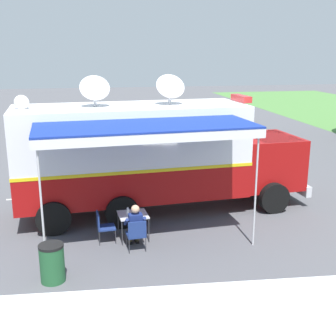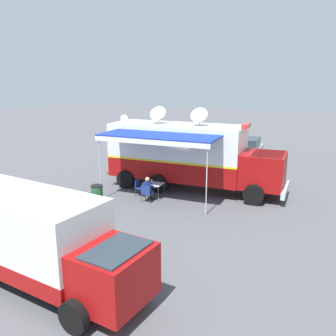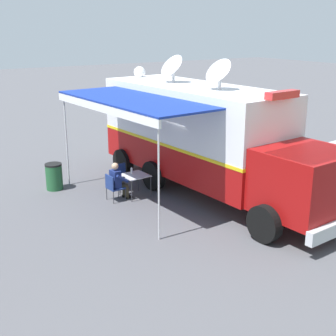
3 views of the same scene
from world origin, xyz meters
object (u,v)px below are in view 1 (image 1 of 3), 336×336
at_px(folding_chair_beside_table, 103,225).
at_px(trash_bin, 52,263).
at_px(seated_responder, 135,225).
at_px(water_bottle, 128,212).
at_px(folding_table, 133,216).
at_px(folding_chair_at_table, 136,233).
at_px(command_truck, 155,153).
at_px(car_behind_truck, 154,139).

bearing_deg(folding_chair_beside_table, trash_bin, -32.31).
height_order(folding_chair_beside_table, seated_responder, seated_responder).
distance_m(water_bottle, seated_responder, 0.61).
xyz_separation_m(folding_table, folding_chair_at_table, (0.80, 0.00, -0.16)).
bearing_deg(water_bottle, folding_chair_beside_table, -87.33).
relative_size(command_truck, car_behind_truck, 2.22).
bearing_deg(car_behind_truck, folding_chair_beside_table, -16.69).
xyz_separation_m(seated_responder, car_behind_truck, (-10.35, 2.10, 0.23)).
relative_size(command_truck, folding_chair_at_table, 11.08).
relative_size(folding_table, folding_chair_at_table, 0.98).
distance_m(command_truck, car_behind_truck, 7.75).
relative_size(folding_table, water_bottle, 3.82).
bearing_deg(command_truck, car_behind_truck, 171.50).
relative_size(seated_responder, trash_bin, 1.37).
bearing_deg(seated_responder, car_behind_truck, 168.52).
relative_size(folding_chair_at_table, trash_bin, 0.96).
distance_m(folding_table, trash_bin, 2.90).
distance_m(water_bottle, trash_bin, 2.78).
distance_m(command_truck, folding_chair_beside_table, 3.20).
distance_m(water_bottle, car_behind_truck, 10.03).
bearing_deg(trash_bin, folding_chair_beside_table, 147.69).
distance_m(folding_chair_beside_table, car_behind_truck, 10.25).
distance_m(folding_chair_at_table, folding_chair_beside_table, 1.12).
xyz_separation_m(trash_bin, car_behind_truck, (-11.75, 4.16, 0.42)).
bearing_deg(folding_table, folding_chair_beside_table, -84.85).
bearing_deg(trash_bin, seated_responder, 124.15).
distance_m(folding_chair_beside_table, seated_responder, 1.01).
bearing_deg(folding_table, trash_bin, -45.87).
relative_size(folding_table, folding_chair_beside_table, 0.98).
bearing_deg(folding_chair_beside_table, command_truck, 140.89).
distance_m(folding_table, folding_chair_at_table, 0.82).
distance_m(folding_table, folding_chair_beside_table, 0.87).
height_order(trash_bin, car_behind_truck, car_behind_truck).
height_order(command_truck, water_bottle, command_truck).
xyz_separation_m(folding_table, folding_chair_beside_table, (0.08, -0.85, -0.16)).
xyz_separation_m(command_truck, folding_chair_at_table, (2.95, -0.95, -1.43)).
height_order(water_bottle, seated_responder, seated_responder).
xyz_separation_m(folding_chair_beside_table, car_behind_truck, (-9.81, 2.94, 0.37)).
relative_size(command_truck, folding_chair_beside_table, 11.08).
bearing_deg(water_bottle, command_truck, 153.36).
relative_size(folding_table, seated_responder, 0.68).
bearing_deg(car_behind_truck, seated_responder, -11.48).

